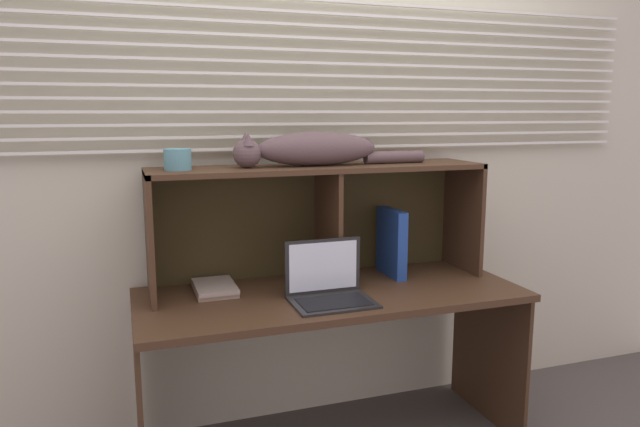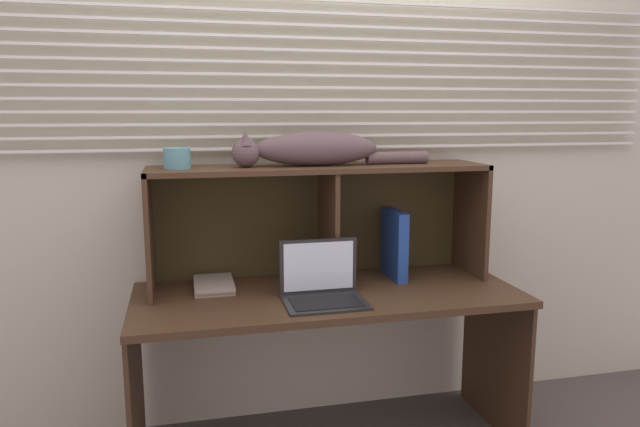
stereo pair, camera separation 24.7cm
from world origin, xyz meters
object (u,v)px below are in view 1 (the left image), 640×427
(cat, at_px, (313,150))
(book_stack, at_px, (215,288))
(binder_upright, at_px, (391,242))
(small_basket, at_px, (178,159))
(laptop, at_px, (329,288))

(cat, distance_m, book_stack, 0.72)
(binder_upright, distance_m, book_stack, 0.82)
(book_stack, bearing_deg, binder_upright, -0.20)
(cat, xyz_separation_m, book_stack, (-0.43, 0.00, -0.57))
(binder_upright, distance_m, small_basket, 1.03)
(book_stack, distance_m, small_basket, 0.56)
(small_basket, bearing_deg, book_stack, 1.27)
(laptop, height_order, book_stack, laptop)
(binder_upright, bearing_deg, laptop, -147.06)
(laptop, bearing_deg, small_basket, 154.89)
(laptop, relative_size, binder_upright, 1.05)
(binder_upright, relative_size, book_stack, 1.23)
(binder_upright, bearing_deg, small_basket, 180.00)
(cat, xyz_separation_m, laptop, (-0.02, -0.26, -0.54))
(cat, relative_size, book_stack, 3.45)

